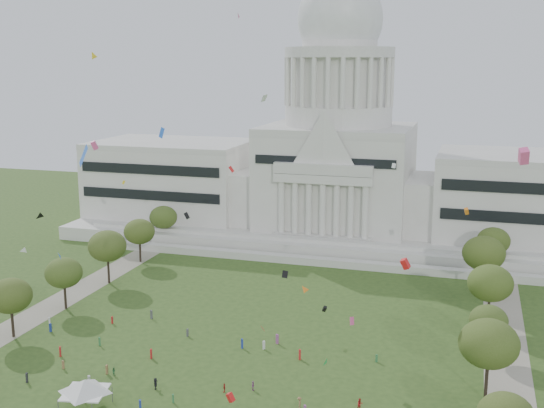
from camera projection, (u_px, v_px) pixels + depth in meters
name	position (u px, v px, depth m)	size (l,w,h in m)	color
capitol	(337.00, 165.00, 207.47)	(160.00, 64.50, 91.30)	beige
path_left	(40.00, 313.00, 147.35)	(8.00, 160.00, 0.04)	gray
path_right	(507.00, 370.00, 120.15)	(8.00, 160.00, 0.04)	gray
row_tree_l_2	(10.00, 296.00, 132.87)	(8.42, 8.42, 11.97)	black
row_tree_r_2	(489.00, 344.00, 107.48)	(9.55, 9.55, 13.58)	black
row_tree_l_3	(64.00, 273.00, 148.22)	(8.12, 8.12, 11.55)	black
row_tree_r_3	(489.00, 321.00, 123.92)	(7.01, 7.01, 9.98)	black
row_tree_l_4	(107.00, 246.00, 165.31)	(9.29, 9.29, 13.21)	black
row_tree_r_4	(490.00, 283.00, 137.93)	(9.19, 9.19, 13.06)	black
row_tree_l_5	(139.00, 232.00, 183.24)	(8.33, 8.33, 11.85)	black
row_tree_r_5	(484.00, 253.00, 157.04)	(9.82, 9.82, 13.96)	black
row_tree_l_6	(163.00, 217.00, 200.72)	(8.19, 8.19, 11.64)	black
row_tree_r_6	(493.00, 241.00, 173.43)	(8.42, 8.42, 11.97)	black
event_tent	(85.00, 386.00, 106.01)	(10.57, 10.57, 4.98)	#4C4C4C
person_2	(360.00, 404.00, 106.18)	(0.92, 0.57, 1.90)	#B21E1E
person_3	(299.00, 403.00, 106.66)	(1.23, 0.64, 1.91)	olive
person_4	(224.00, 388.00, 111.91)	(0.91, 0.50, 1.56)	#B21E1E
person_5	(156.00, 384.00, 112.92)	(1.82, 0.72, 1.96)	#26262B
person_8	(114.00, 371.00, 117.97)	(0.70, 0.43, 1.43)	#33723F
person_10	(253.00, 386.00, 112.50)	(0.96, 0.52, 1.63)	#994C8C
distant_crowd	(151.00, 356.00, 123.54)	(67.82, 38.56, 1.95)	#B21E1E
kite_swarm	(231.00, 207.00, 104.01)	(83.76, 96.55, 64.28)	white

